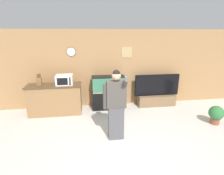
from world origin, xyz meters
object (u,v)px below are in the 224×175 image
at_px(tv_on_stand, 156,96).
at_px(potted_plant, 216,114).
at_px(microwave, 65,80).
at_px(knife_block, 39,81).
at_px(aquarium_on_stand, 108,93).
at_px(person_standing, 116,104).
at_px(counter_island, 55,99).

distance_m(tv_on_stand, potted_plant, 1.92).
bearing_deg(microwave, knife_block, 180.00).
bearing_deg(knife_block, aquarium_on_stand, 4.61).
relative_size(aquarium_on_stand, person_standing, 0.67).
distance_m(microwave, knife_block, 0.75).
bearing_deg(microwave, person_standing, -50.27).
bearing_deg(aquarium_on_stand, knife_block, -175.39).
bearing_deg(potted_plant, counter_island, 164.15).
bearing_deg(person_standing, aquarium_on_stand, 89.21).
xyz_separation_m(counter_island, aquarium_on_stand, (1.70, 0.16, 0.09)).
bearing_deg(aquarium_on_stand, tv_on_stand, 1.91).
bearing_deg(potted_plant, person_standing, -173.77).
height_order(aquarium_on_stand, potted_plant, aquarium_on_stand).
height_order(microwave, knife_block, knife_block).
xyz_separation_m(counter_island, tv_on_stand, (3.42, 0.22, -0.15)).
xyz_separation_m(tv_on_stand, potted_plant, (1.16, -1.52, -0.02)).
distance_m(counter_island, person_standing, 2.37).
relative_size(knife_block, aquarium_on_stand, 0.31).
height_order(counter_island, person_standing, person_standing).
relative_size(counter_island, tv_on_stand, 1.04).
bearing_deg(tv_on_stand, microwave, -175.78).
xyz_separation_m(aquarium_on_stand, tv_on_stand, (1.72, 0.06, -0.24)).
bearing_deg(microwave, aquarium_on_stand, 7.12).
bearing_deg(person_standing, counter_island, 135.97).
bearing_deg(potted_plant, knife_block, 165.49).
relative_size(counter_island, microwave, 3.30).
height_order(microwave, person_standing, person_standing).
height_order(counter_island, potted_plant, counter_island).
distance_m(counter_island, microwave, 0.71).
height_order(microwave, tv_on_stand, microwave).
distance_m(microwave, potted_plant, 4.51).
bearing_deg(knife_block, potted_plant, -14.51).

